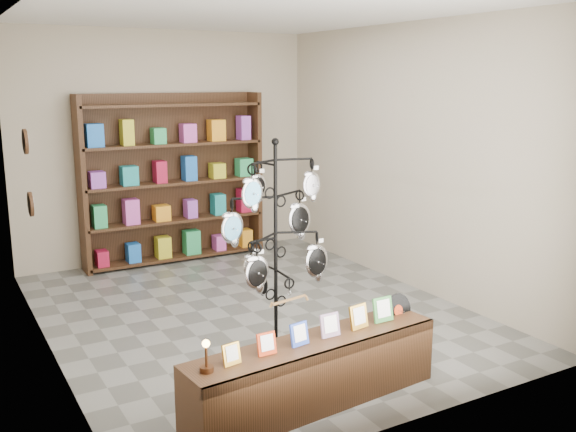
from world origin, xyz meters
The scene contains 6 objects.
ground centered at (0.00, 0.00, 0.00)m, with size 5.00×5.00×0.00m, color slate.
room_envelope centered at (0.00, 0.00, 1.85)m, with size 5.00×5.00×5.00m.
display_tree centered at (-0.30, -1.04, 1.10)m, with size 0.98×0.88×1.90m.
front_shelf centered at (-0.47, -1.95, 0.25)m, with size 2.08×0.60×0.73m.
back_shelving centered at (0.00, 2.30, 1.03)m, with size 2.42×0.36×2.20m.
wall_clocks centered at (-1.97, 0.80, 1.50)m, with size 0.03×0.24×0.84m.
Camera 1 is at (-2.81, -5.67, 2.38)m, focal length 40.00 mm.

